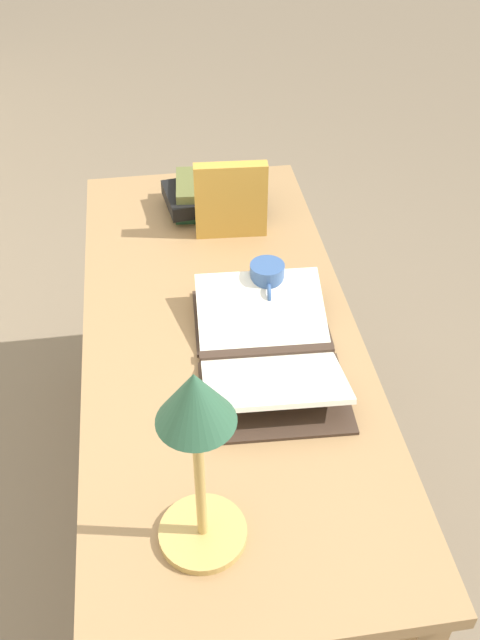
# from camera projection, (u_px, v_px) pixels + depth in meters

# --- Properties ---
(ground_plane) EXTENTS (12.00, 12.00, 0.00)m
(ground_plane) POSITION_uv_depth(u_px,v_px,m) (225.00, 516.00, 2.20)
(ground_plane) COLOR #70604C
(reading_desk) EXTENTS (1.53, 0.65, 0.77)m
(reading_desk) POSITION_uv_depth(u_px,v_px,m) (221.00, 362.00, 1.76)
(reading_desk) COLOR #937047
(reading_desk) RESTS_ON ground_plane
(open_book) EXTENTS (0.51, 0.34, 0.08)m
(open_book) POSITION_uv_depth(u_px,v_px,m) (267.00, 349.00, 1.61)
(open_book) COLOR #38281E
(open_book) RESTS_ON reading_desk
(book_stack_tall) EXTENTS (0.21, 0.30, 0.09)m
(book_stack_tall) POSITION_uv_depth(u_px,v_px,m) (213.00, 195.00, 2.07)
(book_stack_tall) COLOR #234C2D
(book_stack_tall) RESTS_ON reading_desk
(book_standing_upright) EXTENTS (0.05, 0.20, 0.22)m
(book_standing_upright) POSITION_uv_depth(u_px,v_px,m) (231.00, 201.00, 1.93)
(book_standing_upright) COLOR #BC8933
(book_standing_upright) RESTS_ON reading_desk
(reading_lamp) EXTENTS (0.16, 0.16, 0.41)m
(reading_lamp) POSITION_uv_depth(u_px,v_px,m) (197.00, 433.00, 1.09)
(reading_lamp) COLOR tan
(reading_lamp) RESTS_ON reading_desk
(coffee_mug) EXTENTS (0.12, 0.08, 0.10)m
(coffee_mug) POSITION_uv_depth(u_px,v_px,m) (267.00, 282.00, 1.75)
(coffee_mug) COLOR #335184
(coffee_mug) RESTS_ON reading_desk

